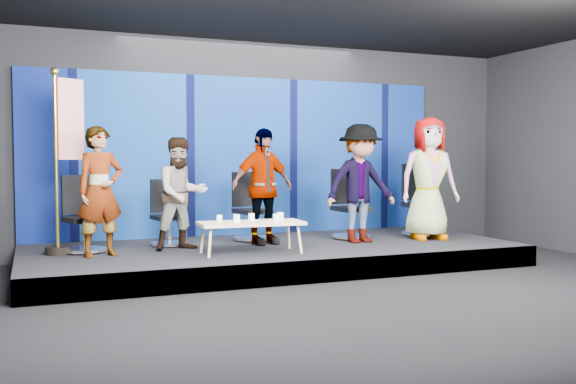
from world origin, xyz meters
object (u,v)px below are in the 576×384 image
chair_e (421,212)px  mug_c (251,217)px  panelist_b (181,194)px  chair_a (83,227)px  panelist_e (429,178)px  mug_e (280,216)px  flag_stand (65,156)px  panelist_d (360,183)px  mug_d (276,218)px  panelist_a (100,191)px  chair_c (251,218)px  chair_d (350,216)px  coffee_table (251,224)px  panelist_c (262,186)px  mug_a (219,218)px  mug_b (237,218)px  chair_b (168,224)px

chair_e → mug_c: 3.28m
panelist_b → mug_c: bearing=-44.9°
chair_a → panelist_e: size_ratio=0.55×
mug_e → flag_stand: size_ratio=0.04×
panelist_d → chair_a: bearing=169.2°
panelist_e → mug_d: size_ratio=18.76×
mug_c → panelist_d: bearing=10.8°
panelist_a → chair_c: 2.51m
panelist_b → chair_d: 2.78m
mug_e → flag_stand: bearing=161.8°
panelist_d → chair_e: (1.35, 0.42, -0.50)m
panelist_a → chair_c: bearing=2.1°
coffee_table → panelist_e: bearing=7.3°
panelist_c → coffee_table: (-0.45, -0.81, -0.46)m
mug_a → mug_e: size_ratio=0.83×
mug_d → mug_e: size_ratio=0.94×
chair_c → mug_c: (-0.40, -1.21, 0.13)m
mug_d → mug_b: bearing=171.4°
mug_a → chair_c: bearing=54.9°
chair_c → mug_c: 1.28m
panelist_e → chair_d: bearing=162.3°
mug_a → mug_b: 0.25m
panelist_c → flag_stand: 2.76m
panelist_e → mug_b: (-3.26, -0.43, -0.47)m
mug_b → chair_c: bearing=64.3°
chair_e → panelist_d: bearing=-153.3°
chair_c → flag_stand: bearing=176.1°
panelist_a → mug_e: 2.38m
coffee_table → mug_a: (-0.40, 0.12, 0.08)m
chair_b → mug_b: chair_b is taller
panelist_b → mug_d: (1.10, -0.80, -0.30)m
panelist_d → panelist_e: (1.17, -0.06, 0.06)m
panelist_b → panelist_d: (2.66, -0.24, 0.11)m
flag_stand → panelist_c: bearing=-32.6°
panelist_b → mug_d: 1.39m
chair_a → panelist_d: size_ratio=0.58×
mug_d → mug_e: mug_e is taller
chair_e → mug_b: 3.56m
chair_b → chair_c: size_ratio=0.91×
chair_a → mug_b: chair_a is taller
chair_b → mug_a: size_ratio=10.61×
chair_e → mug_e: (-2.80, -0.84, 0.09)m
chair_d → mug_c: (-1.92, -0.85, 0.11)m
panelist_c → flag_stand: (-2.73, 0.12, 0.44)m
panelist_c → mug_e: bearing=-103.5°
chair_a → panelist_a: bearing=-86.1°
chair_d → mug_b: bearing=-159.3°
chair_c → mug_b: bearing=-127.7°
panelist_c → mug_b: bearing=-140.1°
chair_c → mug_a: (-0.84, -1.19, 0.12)m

